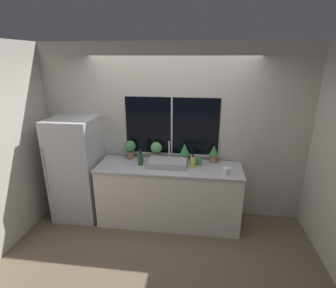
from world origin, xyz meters
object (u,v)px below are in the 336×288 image
mug_white (226,171)px  mug_green (198,162)px  potted_plant_center_right (185,151)px  potted_plant_far_right (214,153)px  refrigerator (77,168)px  potted_plant_far_left (130,148)px  potted_plant_center_left (156,149)px  sink (167,163)px  soap_bottle (193,162)px  bottle_tall (141,159)px

mug_white → mug_green: bearing=143.0°
potted_plant_center_right → potted_plant_far_right: (0.44, 0.00, -0.01)m
potted_plant_far_right → refrigerator: bearing=-174.0°
potted_plant_far_left → potted_plant_center_left: bearing=0.0°
potted_plant_center_right → sink: bearing=-137.0°
refrigerator → potted_plant_far_left: (0.82, 0.22, 0.30)m
soap_bottle → bottle_tall: (-0.78, -0.01, 0.01)m
sink → soap_bottle: size_ratio=2.82×
potted_plant_far_right → mug_green: bearing=-151.7°
mug_white → mug_green: (-0.39, 0.29, 0.00)m
refrigerator → mug_white: (2.29, -0.19, 0.18)m
potted_plant_far_right → mug_green: potted_plant_far_right is taller
refrigerator → potted_plant_center_right: refrigerator is taller
soap_bottle → mug_white: 0.50m
potted_plant_center_right → potted_plant_center_left: bearing=180.0°
potted_plant_center_right → potted_plant_far_right: 0.44m
potted_plant_far_left → bottle_tall: 0.34m
bottle_tall → mug_green: (0.86, 0.12, -0.05)m
refrigerator → potted_plant_center_right: bearing=7.5°
potted_plant_far_right → bottle_tall: size_ratio=1.16×
refrigerator → sink: bearing=-0.0°
sink → mug_green: 0.47m
soap_bottle → potted_plant_center_left: bearing=158.4°
refrigerator → mug_white: refrigerator is taller
potted_plant_center_right → soap_bottle: 0.28m
potted_plant_center_left → mug_white: bearing=-21.6°
potted_plant_center_right → potted_plant_far_right: size_ratio=1.02×
bottle_tall → potted_plant_far_right: bearing=12.6°
potted_plant_center_right → soap_bottle: potted_plant_center_right is taller
potted_plant_far_left → mug_green: bearing=-6.5°
potted_plant_center_right → potted_plant_far_right: bearing=0.0°
sink → mug_green: bearing=12.5°
sink → potted_plant_far_left: size_ratio=1.95×
potted_plant_far_left → mug_white: 1.53m
refrigerator → sink: (1.44, -0.00, 0.17)m
potted_plant_far_left → soap_bottle: bearing=-13.0°
refrigerator → potted_plant_far_right: bearing=6.0°
bottle_tall → potted_plant_center_right: bearing=20.6°
potted_plant_center_left → mug_green: size_ratio=2.89×
potted_plant_far_right → mug_green: (-0.23, -0.12, -0.10)m
sink → bottle_tall: bearing=-177.3°
sink → mug_white: 0.87m
sink → soap_bottle: 0.38m
potted_plant_center_right → mug_green: bearing=-29.4°
sink → bottle_tall: (-0.40, -0.02, 0.05)m
soap_bottle → bottle_tall: 0.78m
potted_plant_center_right → mug_white: size_ratio=2.90×
mug_green → potted_plant_far_right: bearing=28.3°
mug_white → potted_plant_center_left: bearing=158.4°
sink → mug_white: (0.84, -0.19, 0.00)m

